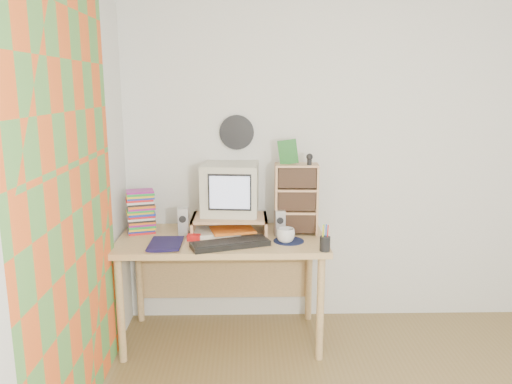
{
  "coord_description": "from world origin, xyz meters",
  "views": [
    {
      "loc": [
        -0.87,
        -1.88,
        1.76
      ],
      "look_at": [
        -0.8,
        1.33,
        1.07
      ],
      "focal_mm": 35.0,
      "sensor_mm": 36.0,
      "label": 1
    }
  ],
  "objects_px": {
    "desk": "(223,253)",
    "cd_rack": "(296,199)",
    "keyboard": "(230,244)",
    "dvd_stack": "(141,215)",
    "crt_monitor": "(230,190)",
    "diary": "(149,242)",
    "mug": "(286,235)"
  },
  "relations": [
    {
      "from": "desk",
      "to": "cd_rack",
      "type": "bearing_deg",
      "value": 2.19
    },
    {
      "from": "keyboard",
      "to": "dvd_stack",
      "type": "relative_size",
      "value": 1.93
    },
    {
      "from": "crt_monitor",
      "to": "dvd_stack",
      "type": "xyz_separation_m",
      "value": [
        -0.62,
        -0.03,
        -0.17
      ]
    },
    {
      "from": "crt_monitor",
      "to": "cd_rack",
      "type": "relative_size",
      "value": 0.77
    },
    {
      "from": "dvd_stack",
      "to": "keyboard",
      "type": "bearing_deg",
      "value": -43.15
    },
    {
      "from": "desk",
      "to": "crt_monitor",
      "type": "relative_size",
      "value": 3.73
    },
    {
      "from": "desk",
      "to": "diary",
      "type": "distance_m",
      "value": 0.54
    },
    {
      "from": "dvd_stack",
      "to": "mug",
      "type": "xyz_separation_m",
      "value": [
        0.99,
        -0.25,
        -0.08
      ]
    },
    {
      "from": "cd_rack",
      "to": "diary",
      "type": "bearing_deg",
      "value": -162.48
    },
    {
      "from": "crt_monitor",
      "to": "keyboard",
      "type": "bearing_deg",
      "value": -83.3
    },
    {
      "from": "dvd_stack",
      "to": "mug",
      "type": "distance_m",
      "value": 1.03
    },
    {
      "from": "keyboard",
      "to": "dvd_stack",
      "type": "height_order",
      "value": "dvd_stack"
    },
    {
      "from": "crt_monitor",
      "to": "diary",
      "type": "bearing_deg",
      "value": -141.64
    },
    {
      "from": "keyboard",
      "to": "diary",
      "type": "xyz_separation_m",
      "value": [
        -0.52,
        0.02,
        0.01
      ]
    },
    {
      "from": "dvd_stack",
      "to": "mug",
      "type": "relative_size",
      "value": 2.13
    },
    {
      "from": "desk",
      "to": "diary",
      "type": "bearing_deg",
      "value": -152.1
    },
    {
      "from": "cd_rack",
      "to": "mug",
      "type": "distance_m",
      "value": 0.3
    },
    {
      "from": "desk",
      "to": "mug",
      "type": "xyz_separation_m",
      "value": [
        0.42,
        -0.19,
        0.18
      ]
    },
    {
      "from": "mug",
      "to": "desk",
      "type": "bearing_deg",
      "value": 155.67
    },
    {
      "from": "dvd_stack",
      "to": "desk",
      "type": "bearing_deg",
      "value": -21.83
    },
    {
      "from": "keyboard",
      "to": "dvd_stack",
      "type": "bearing_deg",
      "value": 133.81
    },
    {
      "from": "crt_monitor",
      "to": "diary",
      "type": "xyz_separation_m",
      "value": [
        -0.51,
        -0.33,
        -0.27
      ]
    },
    {
      "from": "cd_rack",
      "to": "diary",
      "type": "height_order",
      "value": "cd_rack"
    },
    {
      "from": "keyboard",
      "to": "mug",
      "type": "height_order",
      "value": "mug"
    },
    {
      "from": "cd_rack",
      "to": "mug",
      "type": "height_order",
      "value": "cd_rack"
    },
    {
      "from": "keyboard",
      "to": "mug",
      "type": "xyz_separation_m",
      "value": [
        0.36,
        0.07,
        0.03
      ]
    },
    {
      "from": "dvd_stack",
      "to": "cd_rack",
      "type": "height_order",
      "value": "cd_rack"
    },
    {
      "from": "keyboard",
      "to": "diary",
      "type": "bearing_deg",
      "value": 158.49
    },
    {
      "from": "diary",
      "to": "crt_monitor",
      "type": "bearing_deg",
      "value": 32.35
    },
    {
      "from": "crt_monitor",
      "to": "mug",
      "type": "distance_m",
      "value": 0.53
    },
    {
      "from": "keyboard",
      "to": "mug",
      "type": "distance_m",
      "value": 0.37
    },
    {
      "from": "mug",
      "to": "diary",
      "type": "xyz_separation_m",
      "value": [
        -0.88,
        -0.05,
        -0.02
      ]
    }
  ]
}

